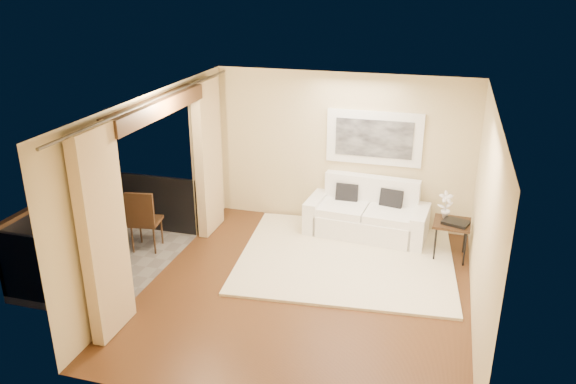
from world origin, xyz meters
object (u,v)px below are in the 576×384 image
(orchid, at_px, (446,205))
(bistro_table, at_px, (70,238))
(sofa, at_px, (367,216))
(balcony_chair_near, at_px, (67,234))
(ice_bucket, at_px, (64,222))
(side_table, at_px, (452,225))
(balcony_chair_far, at_px, (143,217))

(orchid, height_order, bistro_table, orchid)
(sofa, xyz_separation_m, balcony_chair_near, (-4.14, -2.46, 0.24))
(balcony_chair_near, distance_m, ice_bucket, 0.20)
(sofa, distance_m, side_table, 1.48)
(side_table, distance_m, ice_bucket, 5.89)
(sofa, relative_size, orchid, 4.71)
(sofa, distance_m, bistro_table, 4.77)
(sofa, distance_m, ice_bucket, 4.85)
(orchid, relative_size, balcony_chair_near, 0.44)
(balcony_chair_near, bearing_deg, sofa, 26.69)
(bistro_table, distance_m, ice_bucket, 0.27)
(orchid, distance_m, bistro_table, 5.73)
(side_table, bearing_deg, balcony_chair_far, -166.56)
(bistro_table, relative_size, balcony_chair_near, 0.71)
(orchid, bearing_deg, balcony_chair_near, -158.57)
(side_table, bearing_deg, bistro_table, -158.64)
(orchid, relative_size, balcony_chair_far, 0.42)
(side_table, height_order, bistro_table, bistro_table)
(balcony_chair_far, height_order, ice_bucket, balcony_chair_far)
(orchid, distance_m, balcony_chair_far, 4.79)
(balcony_chair_near, bearing_deg, bistro_table, -47.02)
(orchid, height_order, ice_bucket, orchid)
(orchid, distance_m, balcony_chair_near, 5.80)
(balcony_chair_near, bearing_deg, orchid, 17.35)
(sofa, xyz_separation_m, bistro_table, (-4.00, -2.59, 0.26))
(balcony_chair_far, bearing_deg, sofa, -163.67)
(sofa, height_order, side_table, sofa)
(sofa, relative_size, balcony_chair_far, 2.00)
(side_table, xyz_separation_m, balcony_chair_far, (-4.74, -1.13, 0.06))
(side_table, bearing_deg, orchid, 131.81)
(orchid, distance_m, ice_bucket, 5.82)
(sofa, distance_m, orchid, 1.39)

